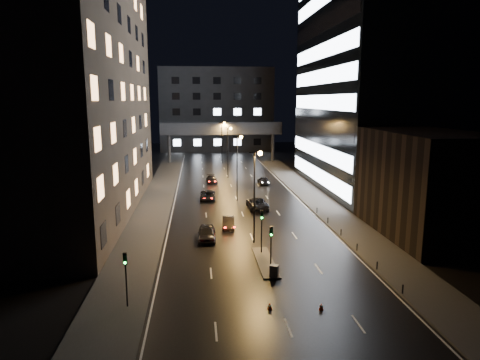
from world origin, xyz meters
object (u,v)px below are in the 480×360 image
(car_away_a, at_px, (207,233))
(utility_cabinet, at_px, (274,271))
(car_toward_a, at_px, (257,203))
(car_away_c, at_px, (208,196))
(car_away_b, at_px, (228,223))
(car_toward_b, at_px, (264,181))
(car_away_d, at_px, (212,180))

(car_away_a, bearing_deg, utility_cabinet, -61.74)
(car_toward_a, xyz_separation_m, utility_cabinet, (-1.92, -24.46, -0.12))
(car_away_c, height_order, car_toward_a, car_toward_a)
(car_away_b, relative_size, car_toward_b, 0.92)
(car_away_a, relative_size, utility_cabinet, 4.45)
(car_away_a, xyz_separation_m, car_away_c, (0.58, 19.55, -0.12))
(car_away_d, bearing_deg, car_away_a, -96.37)
(car_toward_b, bearing_deg, utility_cabinet, 80.70)
(car_away_a, bearing_deg, car_toward_b, 71.58)
(car_away_b, distance_m, utility_cabinet, 15.66)
(car_away_a, distance_m, car_away_d, 33.37)
(car_toward_a, bearing_deg, car_away_c, -43.48)
(car_away_a, relative_size, car_away_b, 1.16)
(car_away_c, bearing_deg, car_away_b, -80.10)
(car_away_d, distance_m, car_toward_b, 9.77)
(car_away_d, relative_size, car_toward_b, 1.01)
(car_away_d, height_order, car_toward_a, car_toward_a)
(car_away_a, distance_m, car_toward_b, 33.37)
(car_away_d, relative_size, car_toward_a, 0.79)
(car_away_b, distance_m, car_toward_b, 28.42)
(car_toward_b, xyz_separation_m, utility_cabinet, (-5.67, -42.49, 0.04))
(car_away_d, xyz_separation_m, car_toward_a, (5.84, -19.95, 0.14))
(utility_cabinet, bearing_deg, car_toward_b, 105.17)
(car_away_c, xyz_separation_m, car_away_d, (1.12, 13.78, -0.04))
(car_away_a, distance_m, car_toward_a, 15.36)
(car_away_b, xyz_separation_m, car_away_d, (-1.02, 29.02, -0.02))
(car_toward_a, height_order, car_toward_b, car_toward_a)
(car_toward_b, relative_size, utility_cabinet, 4.18)
(car_toward_a, relative_size, car_toward_b, 1.29)
(car_away_a, relative_size, car_away_d, 1.05)
(car_away_c, relative_size, car_away_d, 1.11)
(car_away_c, xyz_separation_m, car_toward_a, (6.96, -6.17, 0.10))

